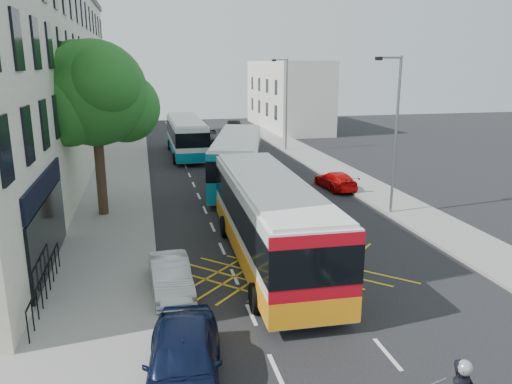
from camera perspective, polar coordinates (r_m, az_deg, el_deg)
ground at (r=14.94m, az=14.79°, el=-17.49°), size 120.00×120.00×0.00m
pavement_left at (r=27.31m, az=-16.97°, el=-2.53°), size 5.00×70.00×0.15m
pavement_right at (r=30.49m, az=14.51°, el=-0.60°), size 3.00×70.00×0.15m
terrace_main at (r=36.44m, az=-25.59°, el=11.53°), size 8.30×45.00×13.50m
terrace_far at (r=66.61m, az=-19.84°, el=11.32°), size 8.00×20.00×10.00m
building_right at (r=61.68m, az=3.56°, el=11.01°), size 6.00×18.00×8.00m
street_tree at (r=26.21m, az=-18.02°, el=10.56°), size 6.30×5.70×8.80m
lamp_near at (r=26.43m, az=15.55°, el=7.11°), size 1.45×0.15×8.00m
lamp_far at (r=44.97m, az=3.39°, el=10.48°), size 1.45×0.15×8.00m
railings at (r=18.20m, az=-22.94°, el=-9.58°), size 0.08×5.60×1.14m
bus_near at (r=19.79m, az=1.56°, el=-3.14°), size 3.25×12.16×3.40m
bus_mid at (r=32.14m, az=-2.08°, el=3.71°), size 5.53×12.15×3.33m
bus_far at (r=43.64m, az=-7.99°, el=6.36°), size 2.90×11.37×3.19m
parked_car_blue at (r=12.93m, az=-8.29°, el=-18.50°), size 2.39×4.79×1.57m
parked_car_silver at (r=17.83m, az=-9.73°, el=-9.44°), size 1.48×3.80×1.23m
red_hatchback at (r=32.07m, az=9.08°, el=1.33°), size 1.88×3.98×1.12m
distant_car_grey at (r=51.48m, az=-5.33°, el=6.47°), size 2.14×4.45×1.22m
distant_car_silver at (r=49.21m, az=-0.79°, el=6.17°), size 1.47×3.65×1.24m
distant_car_dark at (r=58.97m, az=-2.58°, el=7.59°), size 1.75×4.09×1.31m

